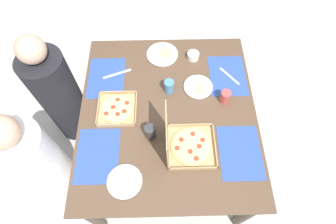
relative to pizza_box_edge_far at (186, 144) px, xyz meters
name	(u,v)px	position (x,y,z in m)	size (l,w,h in m)	color
ground_plane	(168,152)	(0.26, 0.11, -0.79)	(6.00, 6.00, 0.00)	beige
dining_table	(168,119)	(0.26, 0.11, -0.15)	(1.32, 1.18, 0.74)	#3F3328
placemat_near_left	(240,152)	(-0.04, -0.33, -0.05)	(0.36, 0.26, 0.00)	#2D4C9E
placemat_near_right	(228,75)	(0.55, -0.33, -0.05)	(0.36, 0.26, 0.00)	#2D4C9E
placemat_far_left	(98,155)	(-0.04, 0.55, -0.05)	(0.36, 0.26, 0.00)	#2D4C9E
placemat_far_right	(106,78)	(0.55, 0.55, -0.05)	(0.36, 0.26, 0.00)	#2D4C9E
pizza_box_edge_far	(186,144)	(0.00, 0.00, 0.00)	(0.29, 0.31, 0.33)	tan
pizza_box_corner_left	(117,109)	(0.28, 0.44, -0.04)	(0.26, 0.26, 0.04)	tan
plate_near_left	(198,87)	(0.45, -0.11, -0.04)	(0.20, 0.20, 0.03)	white
plate_far_left	(163,54)	(0.75, 0.14, -0.04)	(0.24, 0.24, 0.03)	white
plate_far_right	(125,182)	(-0.21, 0.37, -0.04)	(0.21, 0.21, 0.02)	white
cup_clear_left	(169,86)	(0.43, 0.10, 0.00)	(0.07, 0.07, 0.10)	teal
cup_red	(225,97)	(0.34, -0.28, 0.00)	(0.07, 0.07, 0.09)	#BF4742
cup_clear_right	(150,132)	(0.09, 0.22, 0.00)	(0.07, 0.07, 0.10)	#333338
condiment_bowl	(193,56)	(0.72, -0.09, -0.03)	(0.09, 0.09, 0.05)	white
knife_by_far_right	(117,74)	(0.58, 0.47, -0.05)	(0.21, 0.02, 0.01)	#B7B7BC
fork_by_near_right	(230,76)	(0.54, -0.35, -0.05)	(0.19, 0.02, 0.01)	#B7B7BC
diner_left_seat	(44,167)	(-0.04, 0.96, -0.26)	(0.32, 0.32, 1.18)	white
diner_right_seat	(60,96)	(0.55, 0.96, -0.28)	(0.32, 0.32, 1.13)	black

